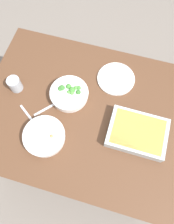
% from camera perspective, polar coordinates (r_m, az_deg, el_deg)
% --- Properties ---
extents(ground_plane, '(6.00, 6.00, 0.00)m').
position_cam_1_polar(ground_plane, '(1.91, -0.00, -8.29)').
color(ground_plane, slate).
extents(dining_table, '(1.20, 0.90, 0.74)m').
position_cam_1_polar(dining_table, '(1.28, -0.00, -1.49)').
color(dining_table, brown).
rests_on(dining_table, ground_plane).
extents(stew_bowl, '(0.22, 0.22, 0.06)m').
position_cam_1_polar(stew_bowl, '(1.14, -11.20, -6.29)').
color(stew_bowl, white).
rests_on(stew_bowl, dining_table).
extents(broccoli_bowl, '(0.22, 0.22, 0.07)m').
position_cam_1_polar(broccoli_bowl, '(1.22, -4.70, 4.90)').
color(broccoli_bowl, white).
rests_on(broccoli_bowl, dining_table).
extents(baking_dish, '(0.30, 0.22, 0.06)m').
position_cam_1_polar(baking_dish, '(1.15, 13.11, -5.34)').
color(baking_dish, silver).
rests_on(baking_dish, dining_table).
extents(drink_cup, '(0.07, 0.07, 0.08)m').
position_cam_1_polar(drink_cup, '(1.29, -18.42, 6.89)').
color(drink_cup, '#B2BCC6').
rests_on(drink_cup, dining_table).
extents(side_plate, '(0.22, 0.22, 0.01)m').
position_cam_1_polar(side_plate, '(1.30, 7.65, 8.69)').
color(side_plate, white).
rests_on(side_plate, dining_table).
extents(spoon_by_stew, '(0.15, 0.12, 0.01)m').
position_cam_1_polar(spoon_by_stew, '(1.21, -14.31, -2.09)').
color(spoon_by_stew, silver).
rests_on(spoon_by_stew, dining_table).
extents(spoon_by_broccoli, '(0.13, 0.14, 0.01)m').
position_cam_1_polar(spoon_by_broccoli, '(1.22, -9.16, 1.77)').
color(spoon_by_broccoli, silver).
rests_on(spoon_by_broccoli, dining_table).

